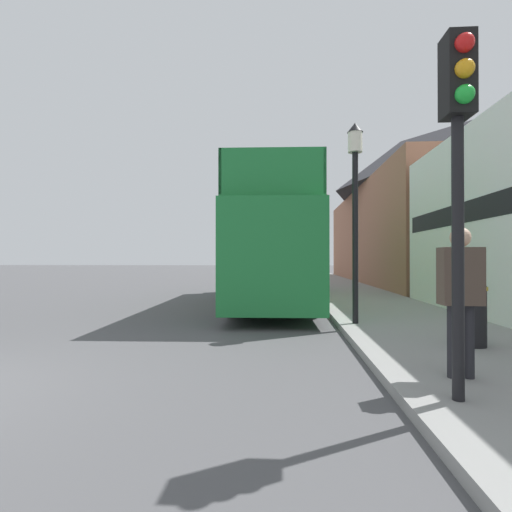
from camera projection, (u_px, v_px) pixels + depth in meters
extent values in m
plane|color=#4C4C4F|center=(212.00, 284.00, 25.30)|extent=(144.00, 144.00, 0.00)
cube|color=gray|center=(338.00, 287.00, 21.80)|extent=(3.46, 108.00, 0.14)
cube|color=#9E664C|center=(401.00, 237.00, 26.09)|extent=(6.00, 22.07, 6.09)
pyramid|color=#2D2D33|center=(401.00, 166.00, 26.13)|extent=(6.00, 22.07, 3.21)
cube|color=#1E7A38|center=(272.00, 257.00, 14.20)|extent=(2.82, 11.10, 2.68)
cube|color=orange|center=(272.00, 253.00, 13.65)|extent=(2.69, 6.14, 0.45)
cube|color=black|center=(272.00, 234.00, 14.21)|extent=(2.83, 10.22, 0.70)
cube|color=#1E7A38|center=(272.00, 218.00, 14.21)|extent=(2.80, 10.22, 0.10)
cube|color=#1E7A38|center=(238.00, 202.00, 14.26)|extent=(0.38, 10.14, 1.08)
cube|color=#1E7A38|center=(306.00, 202.00, 14.17)|extent=(0.38, 10.14, 1.08)
cube|color=#1E7A38|center=(272.00, 171.00, 9.18)|extent=(2.49, 0.15, 1.08)
cube|color=#1E7A38|center=(272.00, 215.00, 18.51)|extent=(2.53, 1.62, 1.08)
cylinder|color=black|center=(246.00, 282.00, 17.65)|extent=(0.31, 1.10, 1.09)
cylinder|color=black|center=(297.00, 282.00, 17.57)|extent=(0.31, 1.10, 1.09)
cylinder|color=black|center=(232.00, 296.00, 11.04)|extent=(0.31, 1.10, 1.09)
cylinder|color=black|center=(313.00, 297.00, 10.96)|extent=(0.31, 1.10, 1.09)
cube|color=navy|center=(285.00, 277.00, 22.61)|extent=(1.91, 4.17, 0.71)
cube|color=black|center=(285.00, 266.00, 22.49)|extent=(1.62, 2.03, 0.59)
cylinder|color=black|center=(271.00, 279.00, 23.90)|extent=(0.23, 0.70, 0.70)
cylinder|color=black|center=(298.00, 280.00, 23.85)|extent=(0.23, 0.70, 0.70)
cylinder|color=black|center=(271.00, 282.00, 21.36)|extent=(0.23, 0.70, 0.70)
cylinder|color=black|center=(301.00, 282.00, 21.31)|extent=(0.23, 0.70, 0.70)
cylinder|color=#232328|center=(453.00, 341.00, 4.86)|extent=(0.13, 0.13, 0.89)
cylinder|color=#232328|center=(468.00, 341.00, 4.85)|extent=(0.13, 0.13, 0.89)
cube|color=#4C3D33|center=(460.00, 276.00, 4.86)|extent=(0.48, 0.26, 0.70)
sphere|color=tan|center=(460.00, 237.00, 4.87)|extent=(0.24, 0.24, 0.24)
cylinder|color=black|center=(458.00, 258.00, 4.09)|extent=(0.12, 0.12, 2.91)
cube|color=black|center=(457.00, 76.00, 4.11)|extent=(0.28, 0.31, 0.85)
sphere|color=red|center=(465.00, 43.00, 3.94)|extent=(0.19, 0.19, 0.19)
sphere|color=orange|center=(465.00, 68.00, 3.94)|extent=(0.19, 0.19, 0.19)
sphere|color=green|center=(465.00, 94.00, 3.94)|extent=(0.19, 0.19, 0.19)
cylinder|color=black|center=(355.00, 238.00, 8.97)|extent=(0.13, 0.13, 3.85)
cylinder|color=silver|center=(355.00, 142.00, 8.99)|extent=(0.32, 0.32, 0.45)
cone|color=black|center=(355.00, 128.00, 8.99)|extent=(0.35, 0.35, 0.22)
cylinder|color=black|center=(324.00, 247.00, 18.77)|extent=(0.13, 0.13, 4.01)
cylinder|color=silver|center=(324.00, 200.00, 18.78)|extent=(0.32, 0.32, 0.45)
cone|color=black|center=(324.00, 193.00, 18.78)|extent=(0.35, 0.35, 0.22)
cylinder|color=black|center=(472.00, 316.00, 6.62)|extent=(0.44, 0.44, 1.00)
cylinder|color=#B28E1E|center=(472.00, 288.00, 6.62)|extent=(0.48, 0.48, 0.06)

